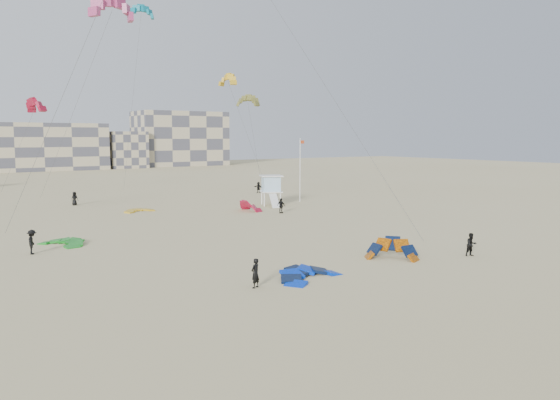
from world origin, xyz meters
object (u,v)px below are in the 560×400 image
kitesurfer_main (255,273)px  lifeguard_tower_near (271,190)px  kite_ground_orange (391,259)px  kite_ground_blue (308,278)px

kitesurfer_main → lifeguard_tower_near: 37.62m
kite_ground_orange → kitesurfer_main: kite_ground_orange is taller
kite_ground_blue → kitesurfer_main: 3.87m
kite_ground_blue → lifeguard_tower_near: lifeguard_tower_near is taller
kite_ground_blue → kite_ground_orange: 7.97m
kite_ground_blue → lifeguard_tower_near: (17.11, 31.16, 1.85)m
kite_ground_blue → lifeguard_tower_near: 35.60m
kitesurfer_main → lifeguard_tower_near: bearing=-146.3°
kite_ground_blue → kite_ground_orange: bearing=-9.0°
kite_ground_blue → kitesurfer_main: size_ratio=2.50×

